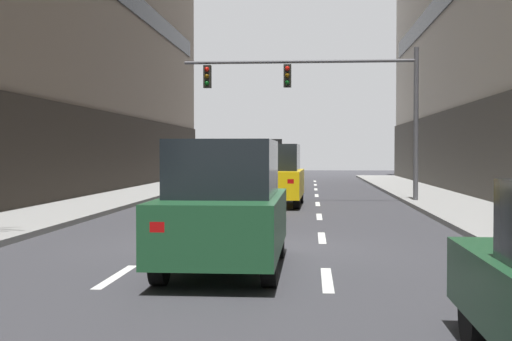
# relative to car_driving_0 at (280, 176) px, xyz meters

# --- Properties ---
(ground_plane) EXTENTS (120.00, 120.00, 0.00)m
(ground_plane) POSITION_rel_car_driving_0_xyz_m (0.13, -19.73, -0.77)
(ground_plane) COLOR #38383D
(lane_stripe_l1_s3) EXTENTS (0.16, 2.00, 0.01)m
(lane_stripe_l1_s3) POSITION_rel_car_driving_0_xyz_m (-1.46, -22.73, -0.77)
(lane_stripe_l1_s3) COLOR silver
(lane_stripe_l1_s3) RESTS_ON ground
(lane_stripe_l1_s4) EXTENTS (0.16, 2.00, 0.01)m
(lane_stripe_l1_s4) POSITION_rel_car_driving_0_xyz_m (-1.46, -17.73, -0.77)
(lane_stripe_l1_s4) COLOR silver
(lane_stripe_l1_s4) RESTS_ON ground
(lane_stripe_l1_s5) EXTENTS (0.16, 2.00, 0.01)m
(lane_stripe_l1_s5) POSITION_rel_car_driving_0_xyz_m (-1.46, -12.73, -0.77)
(lane_stripe_l1_s5) COLOR silver
(lane_stripe_l1_s5) RESTS_ON ground
(lane_stripe_l1_s6) EXTENTS (0.16, 2.00, 0.01)m
(lane_stripe_l1_s6) POSITION_rel_car_driving_0_xyz_m (-1.46, -7.73, -0.77)
(lane_stripe_l1_s6) COLOR silver
(lane_stripe_l1_s6) RESTS_ON ground
(lane_stripe_l1_s7) EXTENTS (0.16, 2.00, 0.01)m
(lane_stripe_l1_s7) POSITION_rel_car_driving_0_xyz_m (-1.46, -2.73, -0.77)
(lane_stripe_l1_s7) COLOR silver
(lane_stripe_l1_s7) RESTS_ON ground
(lane_stripe_l1_s8) EXTENTS (0.16, 2.00, 0.01)m
(lane_stripe_l1_s8) POSITION_rel_car_driving_0_xyz_m (-1.46, 2.27, -0.77)
(lane_stripe_l1_s8) COLOR silver
(lane_stripe_l1_s8) RESTS_ON ground
(lane_stripe_l1_s9) EXTENTS (0.16, 2.00, 0.01)m
(lane_stripe_l1_s9) POSITION_rel_car_driving_0_xyz_m (-1.46, 7.27, -0.77)
(lane_stripe_l1_s9) COLOR silver
(lane_stripe_l1_s9) RESTS_ON ground
(lane_stripe_l1_s10) EXTENTS (0.16, 2.00, 0.01)m
(lane_stripe_l1_s10) POSITION_rel_car_driving_0_xyz_m (-1.46, 12.27, -0.77)
(lane_stripe_l1_s10) COLOR silver
(lane_stripe_l1_s10) RESTS_ON ground
(lane_stripe_l2_s3) EXTENTS (0.16, 2.00, 0.01)m
(lane_stripe_l2_s3) POSITION_rel_car_driving_0_xyz_m (1.71, -22.73, -0.77)
(lane_stripe_l2_s3) COLOR silver
(lane_stripe_l2_s3) RESTS_ON ground
(lane_stripe_l2_s4) EXTENTS (0.16, 2.00, 0.01)m
(lane_stripe_l2_s4) POSITION_rel_car_driving_0_xyz_m (1.71, -17.73, -0.77)
(lane_stripe_l2_s4) COLOR silver
(lane_stripe_l2_s4) RESTS_ON ground
(lane_stripe_l2_s5) EXTENTS (0.16, 2.00, 0.01)m
(lane_stripe_l2_s5) POSITION_rel_car_driving_0_xyz_m (1.71, -12.73, -0.77)
(lane_stripe_l2_s5) COLOR silver
(lane_stripe_l2_s5) RESTS_ON ground
(lane_stripe_l2_s6) EXTENTS (0.16, 2.00, 0.01)m
(lane_stripe_l2_s6) POSITION_rel_car_driving_0_xyz_m (1.71, -7.73, -0.77)
(lane_stripe_l2_s6) COLOR silver
(lane_stripe_l2_s6) RESTS_ON ground
(lane_stripe_l2_s7) EXTENTS (0.16, 2.00, 0.01)m
(lane_stripe_l2_s7) POSITION_rel_car_driving_0_xyz_m (1.71, -2.73, -0.77)
(lane_stripe_l2_s7) COLOR silver
(lane_stripe_l2_s7) RESTS_ON ground
(lane_stripe_l2_s8) EXTENTS (0.16, 2.00, 0.01)m
(lane_stripe_l2_s8) POSITION_rel_car_driving_0_xyz_m (1.71, 2.27, -0.77)
(lane_stripe_l2_s8) COLOR silver
(lane_stripe_l2_s8) RESTS_ON ground
(lane_stripe_l2_s9) EXTENTS (0.16, 2.00, 0.01)m
(lane_stripe_l2_s9) POSITION_rel_car_driving_0_xyz_m (1.71, 7.27, -0.77)
(lane_stripe_l2_s9) COLOR silver
(lane_stripe_l2_s9) RESTS_ON ground
(lane_stripe_l2_s10) EXTENTS (0.16, 2.00, 0.01)m
(lane_stripe_l2_s10) POSITION_rel_car_driving_0_xyz_m (1.71, 12.27, -0.77)
(lane_stripe_l2_s10) COLOR silver
(lane_stripe_l2_s10) RESTS_ON ground
(car_driving_0) EXTENTS (1.88, 4.25, 1.57)m
(car_driving_0) POSITION_rel_car_driving_0_xyz_m (0.00, 0.00, 0.00)
(car_driving_0) COLOR black
(car_driving_0) RESTS_ON ground
(taxi_driving_1) EXTENTS (1.97, 4.52, 2.35)m
(taxi_driving_1) POSITION_rel_car_driving_0_xyz_m (0.22, -8.63, 0.30)
(taxi_driving_1) COLOR black
(taxi_driving_1) RESTS_ON ground
(car_driving_2) EXTENTS (1.80, 4.28, 2.07)m
(car_driving_2) POSITION_rel_car_driving_0_xyz_m (0.11, -22.02, 0.26)
(car_driving_2) COLOR black
(car_driving_2) RESTS_ON ground
(traffic_signal_0) EXTENTS (8.62, 0.35, 5.56)m
(traffic_signal_0) POSITION_rel_car_driving_0_xyz_m (2.13, -7.33, 3.35)
(traffic_signal_0) COLOR #4C4C51
(traffic_signal_0) RESTS_ON sidewalk_right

